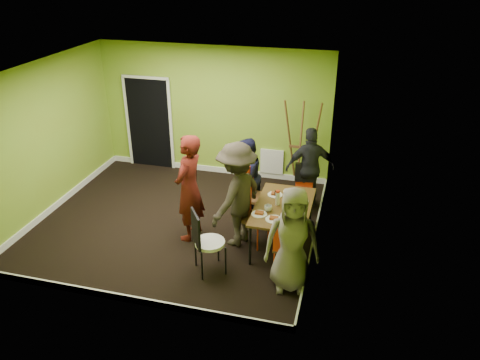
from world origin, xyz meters
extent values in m
plane|color=black|center=(0.00, 0.00, 0.00)|extent=(5.00, 5.00, 0.00)
cube|color=#86A52A|center=(0.00, 2.25, 1.40)|extent=(5.00, 0.04, 2.80)
cube|color=#86A52A|center=(0.00, -2.25, 1.40)|extent=(5.00, 0.04, 2.80)
cube|color=#86A52A|center=(-2.50, 0.00, 1.40)|extent=(0.04, 4.50, 2.80)
cube|color=#86A52A|center=(2.50, 0.00, 1.40)|extent=(0.04, 4.50, 2.80)
cube|color=white|center=(0.00, 0.00, 2.80)|extent=(5.00, 4.50, 0.04)
cube|color=black|center=(-1.50, 2.22, 1.02)|extent=(1.00, 0.05, 2.04)
cube|color=white|center=(1.30, 2.22, 0.40)|extent=(0.50, 0.04, 0.55)
cylinder|color=black|center=(1.57, -0.93, 0.35)|extent=(0.04, 0.04, 0.71)
cylinder|color=black|center=(2.35, -0.93, 0.35)|extent=(0.04, 0.04, 0.71)
cylinder|color=black|center=(1.57, 0.45, 0.35)|extent=(0.04, 0.04, 0.71)
cylinder|color=black|center=(2.35, 0.45, 0.35)|extent=(0.04, 0.04, 0.71)
cube|color=brown|center=(1.96, -0.24, 0.73)|extent=(0.90, 1.50, 0.04)
cylinder|color=#F14116|center=(1.30, 0.64, 0.24)|extent=(0.03, 0.03, 0.48)
cylinder|color=#F14116|center=(1.15, 0.31, 0.24)|extent=(0.03, 0.03, 0.48)
cylinder|color=#F14116|center=(1.63, 0.48, 0.24)|extent=(0.03, 0.03, 0.48)
cylinder|color=#F14116|center=(1.48, 0.16, 0.24)|extent=(0.03, 0.03, 0.48)
cube|color=brown|center=(1.39, 0.40, 0.48)|extent=(0.57, 0.57, 0.04)
cube|color=#F14116|center=(1.20, 0.48, 0.77)|extent=(0.20, 0.38, 0.53)
cylinder|color=#F14116|center=(1.39, -0.08, 0.23)|extent=(0.03, 0.03, 0.47)
cylinder|color=#F14116|center=(1.27, -0.42, 0.23)|extent=(0.03, 0.03, 0.47)
cylinder|color=#F14116|center=(1.72, -0.20, 0.23)|extent=(0.03, 0.03, 0.47)
cylinder|color=#F14116|center=(1.61, -0.53, 0.23)|extent=(0.03, 0.03, 0.47)
cube|color=brown|center=(1.50, -0.31, 0.47)|extent=(0.53, 0.53, 0.04)
cube|color=#F14116|center=(1.31, -0.24, 0.75)|extent=(0.16, 0.38, 0.52)
cylinder|color=#F14116|center=(2.28, 1.16, 0.20)|extent=(0.02, 0.02, 0.39)
cylinder|color=#F14116|center=(1.99, 1.12, 0.20)|extent=(0.02, 0.02, 0.39)
cylinder|color=#F14116|center=(2.32, 0.86, 0.20)|extent=(0.02, 0.02, 0.39)
cylinder|color=#F14116|center=(2.03, 0.83, 0.20)|extent=(0.02, 0.02, 0.39)
cube|color=brown|center=(2.16, 0.99, 0.39)|extent=(0.39, 0.39, 0.03)
cube|color=#F14116|center=(2.13, 1.16, 0.63)|extent=(0.33, 0.07, 0.44)
cylinder|color=#F14116|center=(1.99, -1.11, 0.22)|extent=(0.03, 0.03, 0.44)
cylinder|color=#F14116|center=(2.33, -1.13, 0.22)|extent=(0.03, 0.03, 0.44)
cylinder|color=#F14116|center=(2.02, -0.77, 0.22)|extent=(0.03, 0.03, 0.44)
cylinder|color=#F14116|center=(2.36, -0.80, 0.22)|extent=(0.03, 0.03, 0.44)
cube|color=brown|center=(2.18, -0.95, 0.44)|extent=(0.42, 0.42, 0.04)
cube|color=#F14116|center=(2.16, -1.14, 0.71)|extent=(0.38, 0.06, 0.49)
cylinder|color=black|center=(0.75, -1.18, 0.25)|extent=(0.03, 0.03, 0.49)
cylinder|color=black|center=(0.97, -1.48, 0.25)|extent=(0.03, 0.03, 0.49)
cylinder|color=black|center=(1.06, -0.97, 0.25)|extent=(0.03, 0.03, 0.49)
cylinder|color=black|center=(1.27, -1.27, 0.25)|extent=(0.03, 0.03, 0.49)
cylinder|color=white|center=(1.01, -1.23, 0.51)|extent=(0.46, 0.46, 0.05)
cube|color=black|center=(0.84, -1.34, 0.79)|extent=(0.26, 0.36, 0.55)
cylinder|color=brown|center=(1.70, 2.06, 0.94)|extent=(0.27, 0.44, 1.90)
cylinder|color=brown|center=(2.19, 2.06, 0.94)|extent=(0.27, 0.44, 1.90)
cylinder|color=brown|center=(1.94, 1.79, 0.94)|extent=(0.04, 0.43, 1.85)
cube|color=brown|center=(1.94, 2.01, 0.89)|extent=(0.51, 0.04, 0.04)
cylinder|color=white|center=(1.76, 0.09, 0.76)|extent=(0.26, 0.26, 0.01)
cylinder|color=white|center=(1.64, -0.61, 0.76)|extent=(0.25, 0.25, 0.01)
cylinder|color=white|center=(1.99, 0.27, 0.76)|extent=(0.22, 0.22, 0.01)
cylinder|color=white|center=(1.90, -0.71, 0.76)|extent=(0.26, 0.26, 0.01)
cylinder|color=white|center=(2.24, -0.03, 0.76)|extent=(0.22, 0.22, 0.01)
cylinder|color=white|center=(2.23, -0.37, 0.76)|extent=(0.23, 0.23, 0.01)
cylinder|color=white|center=(1.86, -0.23, 0.86)|extent=(0.07, 0.07, 0.23)
cylinder|color=#1841B5|center=(2.19, -0.49, 0.85)|extent=(0.07, 0.07, 0.20)
cylinder|color=#F14116|center=(1.95, -0.06, 0.79)|extent=(0.04, 0.04, 0.07)
cylinder|color=black|center=(1.79, 0.06, 0.80)|extent=(0.06, 0.06, 0.10)
cylinder|color=black|center=(2.13, 0.19, 0.80)|extent=(0.06, 0.06, 0.09)
cylinder|color=black|center=(2.08, -0.75, 0.80)|extent=(0.06, 0.06, 0.10)
imported|color=white|center=(1.76, -0.47, 0.80)|extent=(0.12, 0.12, 0.10)
imported|color=white|center=(2.19, -0.21, 0.79)|extent=(0.09, 0.09, 0.08)
imported|color=#50140D|center=(0.39, -0.38, 0.94)|extent=(0.54, 0.74, 1.88)
imported|color=black|center=(1.11, 0.68, 0.74)|extent=(0.72, 0.83, 1.48)
imported|color=#2F291F|center=(1.21, -0.35, 0.91)|extent=(1.04, 1.33, 1.81)
imported|color=#212327|center=(2.22, 1.25, 0.80)|extent=(1.01, 0.66, 1.59)
imported|color=gray|center=(2.27, -1.30, 0.81)|extent=(0.88, 0.67, 1.62)
camera|label=1|loc=(2.96, -6.86, 4.51)|focal=35.00mm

